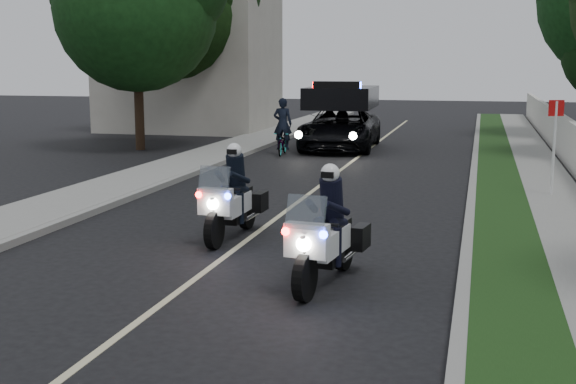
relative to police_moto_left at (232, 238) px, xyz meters
name	(u,v)px	position (x,y,z in m)	size (l,w,h in m)	color
ground	(170,298)	(0.34, -3.84, 0.00)	(120.00, 120.00, 0.00)	black
curb_right	(472,192)	(4.44, 6.16, 0.07)	(0.20, 60.00, 0.15)	gray
grass_verge	(500,193)	(5.14, 6.16, 0.08)	(1.20, 60.00, 0.16)	#193814
sidewalk_right	(554,195)	(6.44, 6.16, 0.08)	(1.40, 60.00, 0.16)	gray
curb_left	(176,180)	(-3.76, 6.16, 0.07)	(0.20, 60.00, 0.15)	gray
sidewalk_left	(141,178)	(-4.86, 6.16, 0.08)	(2.00, 60.00, 0.16)	gray
building_far	(190,60)	(-9.66, 22.16, 3.50)	(8.00, 6.00, 7.00)	#A8A396
lane_marking	(317,188)	(0.34, 6.16, 0.00)	(0.12, 50.00, 0.01)	#BFB78C
police_moto_left	(232,238)	(0.00, 0.00, 0.00)	(0.76, 2.17, 1.84)	silver
police_moto_right	(326,284)	(2.38, -2.57, 0.00)	(0.76, 2.18, 1.85)	silver
police_suv	(340,149)	(-0.76, 15.53, 0.00)	(2.73, 5.90, 2.87)	black
bicycle	(283,155)	(-2.48, 13.18, 0.00)	(0.55, 1.59, 0.83)	black
cyclist	(283,155)	(-2.48, 13.18, 0.00)	(0.68, 0.45, 1.90)	black
sign_post	(551,200)	(6.34, 5.76, 0.00)	(0.40, 0.40, 2.55)	#AD0D0C
tree_left_near	(141,150)	(-8.31, 13.39, 0.00)	(6.21, 6.21, 10.35)	#143E14
tree_left_far	(187,133)	(-9.22, 20.51, 0.00)	(6.36, 6.36, 10.60)	black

